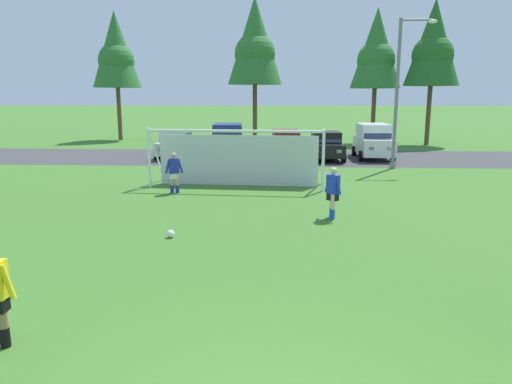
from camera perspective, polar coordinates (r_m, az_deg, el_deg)
name	(u,v)px	position (r m, az deg, el deg)	size (l,w,h in m)	color
ground_plane	(279,189)	(20.00, 2.76, 0.41)	(400.00, 400.00, 0.00)	#3D7028
parking_lot_strip	(280,157)	(30.47, 2.91, 4.22)	(52.00, 8.40, 0.01)	#3D3D3F
soccer_ball	(171,234)	(13.25, -10.27, -4.99)	(0.22, 0.22, 0.22)	white
soccer_goal	(237,157)	(20.40, -2.28, 4.31)	(7.52, 2.40, 2.57)	white
player_striker_near	(174,173)	(19.22, -9.86, 2.30)	(0.74, 0.37, 1.64)	tan
player_winger_left	(333,193)	(15.16, 9.26, -0.10)	(0.51, 0.65, 1.64)	beige
parked_car_slot_far_left	(176,144)	(30.60, -9.63, 5.74)	(2.06, 4.21, 1.72)	#B2B2BC
parked_car_slot_left	(228,141)	(29.96, -3.42, 6.22)	(2.40, 4.73, 2.16)	navy
parked_car_slot_center_left	(286,143)	(30.95, 3.63, 5.95)	(2.28, 4.33, 1.72)	maroon
parked_car_slot_center	(326,146)	(29.49, 8.45, 5.57)	(2.14, 4.25, 1.72)	black
parked_car_slot_center_right	(373,141)	(30.72, 13.98, 6.04)	(2.14, 4.60, 2.16)	silver
tree_left_edge	(116,52)	(44.75, -16.58, 15.90)	(4.18, 4.18, 11.16)	brown
tree_mid_left	(255,44)	(39.18, -0.14, 17.48)	(4.34, 4.34, 11.57)	brown
tree_center_back	(376,51)	(41.05, 14.35, 16.18)	(4.08, 4.08, 10.87)	brown
tree_mid_right	(433,45)	(40.80, 20.64, 16.24)	(4.22, 4.22, 11.26)	brown
street_lamp	(400,93)	(26.48, 17.02, 11.39)	(2.00, 0.32, 7.78)	slate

